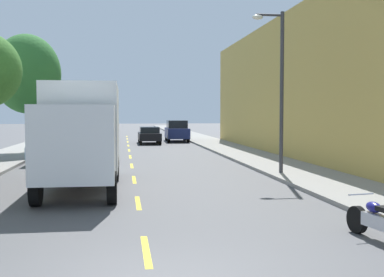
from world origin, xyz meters
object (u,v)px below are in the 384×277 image
object	(u,v)px
street_tree_third	(27,74)
street_lamp	(278,80)
delivery_box_truck	(83,130)
parked_pickup_teal	(61,140)
parked_hatchback_sky	(50,148)
parked_wagon_burgundy	(85,130)
parked_motorcycle	(379,222)
parked_suv_navy	(177,131)
parked_suv_silver	(92,126)
moving_black_sedan	(149,135)

from	to	relation	value
street_tree_third	street_lamp	size ratio (longest dim) A/B	1.12
delivery_box_truck	parked_pickup_teal	bearing A→B (deg)	99.87
street_tree_third	parked_hatchback_sky	xyz separation A→B (m)	(2.17, -5.70, -4.32)
parked_wagon_burgundy	parked_motorcycle	size ratio (longest dim) A/B	2.30
street_lamp	parked_suv_navy	world-z (taller)	street_lamp
parked_hatchback_sky	parked_wagon_burgundy	bearing A→B (deg)	90.30
parked_pickup_teal	parked_hatchback_sky	bearing A→B (deg)	-87.73
parked_wagon_burgundy	parked_suv_silver	xyz separation A→B (m)	(0.13, 9.60, 0.18)
street_lamp	parked_motorcycle	xyz separation A→B (m)	(-1.20, -10.27, -3.59)
street_tree_third	parked_wagon_burgundy	size ratio (longest dim) A/B	1.58
parked_pickup_teal	parked_suv_navy	bearing A→B (deg)	51.57
street_lamp	parked_pickup_teal	distance (m)	17.30
street_lamp	parked_wagon_burgundy	distance (m)	34.05
parked_wagon_burgundy	parked_pickup_teal	bearing A→B (deg)	-90.38
parked_pickup_teal	parked_suv_navy	world-z (taller)	parked_suv_navy
delivery_box_truck	parked_suv_silver	world-z (taller)	delivery_box_truck
street_lamp	moving_black_sedan	world-z (taller)	street_lamp
street_tree_third	parked_wagon_burgundy	distance (m)	20.24
moving_black_sedan	parked_pickup_teal	bearing A→B (deg)	-126.67
street_lamp	parked_hatchback_sky	world-z (taller)	street_lamp
parked_suv_silver	parked_hatchback_sky	world-z (taller)	parked_suv_silver
delivery_box_truck	parked_motorcycle	xyz separation A→B (m)	(6.55, -8.25, -1.61)
parked_pickup_teal	street_lamp	bearing A→B (deg)	-52.16
parked_hatchback_sky	parked_suv_navy	bearing A→B (deg)	63.98
parked_pickup_teal	parked_motorcycle	size ratio (longest dim) A/B	2.59
street_tree_third	street_lamp	bearing A→B (deg)	-45.61
street_tree_third	parked_suv_navy	bearing A→B (deg)	48.10
street_tree_third	parked_motorcycle	world-z (taller)	street_tree_third
street_tree_third	delivery_box_truck	size ratio (longest dim) A/B	0.93
parked_wagon_burgundy	moving_black_sedan	size ratio (longest dim) A/B	1.05
moving_black_sedan	parked_hatchback_sky	bearing A→B (deg)	-111.93
parked_pickup_teal	parked_motorcycle	bearing A→B (deg)	-68.71
parked_suv_silver	parked_hatchback_sky	bearing A→B (deg)	-89.99
parked_wagon_burgundy	moving_black_sedan	xyz separation A→B (m)	(6.16, -10.41, -0.05)
parked_hatchback_sky	moving_black_sedan	xyz separation A→B (m)	(6.03, 14.97, -0.01)
delivery_box_truck	parked_wagon_burgundy	world-z (taller)	delivery_box_truck
parked_wagon_burgundy	moving_black_sedan	distance (m)	12.10
street_lamp	delivery_box_truck	world-z (taller)	street_lamp
moving_black_sedan	delivery_box_truck	bearing A→B (deg)	-98.56
moving_black_sedan	parked_motorcycle	distance (m)	32.29
street_lamp	parked_hatchback_sky	size ratio (longest dim) A/B	1.65
street_tree_third	parked_wagon_burgundy	xyz separation A→B (m)	(2.04, 19.68, -4.27)
street_lamp	parked_suv_navy	distance (m)	24.95
parked_hatchback_sky	parked_suv_silver	bearing A→B (deg)	90.01
parked_hatchback_sky	parked_suv_navy	world-z (taller)	parked_suv_navy
delivery_box_truck	parked_suv_silver	distance (m)	43.99
parked_pickup_teal	parked_motorcycle	distance (m)	25.44
parked_wagon_burgundy	parked_hatchback_sky	distance (m)	25.39
street_lamp	parked_hatchback_sky	distance (m)	12.72
delivery_box_truck	parked_hatchback_sky	world-z (taller)	delivery_box_truck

